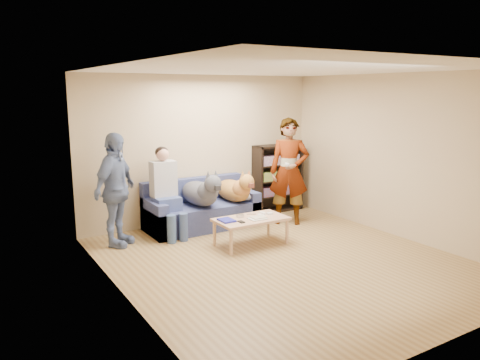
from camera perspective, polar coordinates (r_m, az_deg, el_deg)
ground at (r=6.62m, az=5.52°, el=-9.80°), size 5.00×5.00×0.00m
ceiling at (r=6.20m, az=5.96°, el=13.31°), size 5.00×5.00×0.00m
wall_back at (r=8.38m, az=-4.66°, el=3.78°), size 4.50×0.00×4.50m
wall_front at (r=4.58m, az=24.97°, el=-3.15°), size 4.50×0.00×4.50m
wall_left at (r=5.25m, az=-14.25°, el=-0.78°), size 0.00×5.00×5.00m
wall_right at (r=7.83m, az=18.99°, el=2.72°), size 0.00×5.00×5.00m
blanket at (r=8.24m, az=0.75°, el=-1.92°), size 0.44×0.37×0.15m
person_standing_right at (r=8.23m, az=6.01°, el=1.04°), size 0.81×0.77×1.87m
person_standing_left at (r=7.24m, az=-14.95°, el=-1.19°), size 1.03×1.00×1.73m
held_controller at (r=7.92m, az=5.76°, el=1.95°), size 0.08×0.13×0.03m
notebook_blue at (r=6.97m, az=-1.64°, el=-4.92°), size 0.20×0.26×0.03m
papers at (r=7.08m, az=2.14°, el=-4.72°), size 0.26×0.20×0.02m
magazine at (r=7.11m, az=2.25°, el=-4.55°), size 0.22×0.17×0.01m
camera_silver at (r=7.16m, az=0.03°, el=-4.38°), size 0.11×0.06×0.05m
controller_a at (r=7.36m, az=2.77°, el=-4.06°), size 0.04×0.13×0.03m
controller_b at (r=7.34m, az=3.64°, el=-4.11°), size 0.09×0.06×0.03m
headphone_cup_a at (r=7.22m, az=2.78°, el=-4.39°), size 0.07×0.07×0.02m
headphone_cup_b at (r=7.29m, az=2.42°, el=-4.25°), size 0.07×0.07×0.02m
pen_orange at (r=6.99m, az=1.93°, el=-4.95°), size 0.13×0.06×0.01m
pen_black at (r=7.34m, az=1.38°, el=-4.17°), size 0.13×0.08×0.01m
wallet at (r=6.91m, az=0.15°, el=-5.12°), size 0.07×0.12×0.02m
sofa at (r=8.11m, az=-4.83°, el=-3.80°), size 1.90×0.85×0.82m
person_seated at (r=7.61m, az=-9.01°, el=-1.06°), size 0.40×0.73×1.47m
dog_gray at (r=7.81m, az=-4.68°, el=-1.49°), size 0.46×1.27×0.66m
dog_tan at (r=8.11m, az=-0.56°, el=-1.14°), size 0.42×1.17×0.61m
coffee_table at (r=7.15m, az=1.35°, el=-5.01°), size 1.10×0.60×0.42m
bookshelf at (r=9.14m, az=4.59°, el=0.43°), size 1.00×0.34×1.30m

